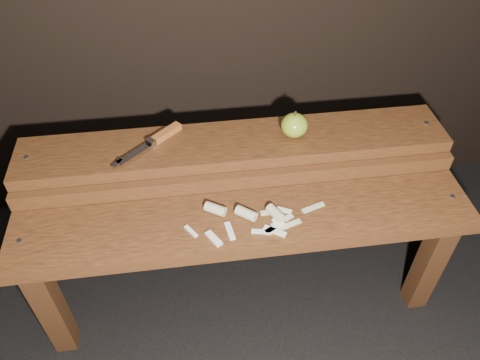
{
  "coord_description": "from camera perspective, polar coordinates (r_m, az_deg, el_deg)",
  "views": [
    {
      "loc": [
        -0.12,
        -0.83,
        1.32
      ],
      "look_at": [
        0.0,
        0.06,
        0.45
      ],
      "focal_mm": 35.0,
      "sensor_mm": 36.0,
      "label": 1
    }
  ],
  "objects": [
    {
      "name": "bench_rear_tier",
      "position": [
        1.36,
        -0.6,
        1.98
      ],
      "size": [
        1.2,
        0.21,
        0.5
      ],
      "color": "#3A1F0E",
      "rests_on": "ground"
    },
    {
      "name": "ground",
      "position": [
        1.57,
        0.3,
        -13.45
      ],
      "size": [
        60.0,
        60.0,
        0.0
      ],
      "primitive_type": "plane",
      "color": "black"
    },
    {
      "name": "apple_scraps",
      "position": [
        1.19,
        1.35,
        -4.4
      ],
      "size": [
        0.37,
        0.14,
        0.03
      ],
      "color": "beige",
      "rests_on": "bench_front_tier"
    },
    {
      "name": "knife",
      "position": [
        1.31,
        -9.93,
        5.03
      ],
      "size": [
        0.19,
        0.17,
        0.02
      ],
      "color": "#985021",
      "rests_on": "bench_rear_tier"
    },
    {
      "name": "apple",
      "position": [
        1.31,
        6.64,
        6.65
      ],
      "size": [
        0.07,
        0.07,
        0.08
      ],
      "color": "olive",
      "rests_on": "bench_rear_tier"
    },
    {
      "name": "bench_front_tier",
      "position": [
        1.25,
        0.75,
        -7.05
      ],
      "size": [
        1.2,
        0.2,
        0.42
      ],
      "color": "#3A1F0E",
      "rests_on": "ground"
    }
  ]
}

